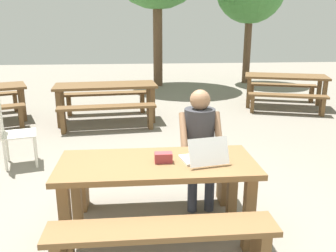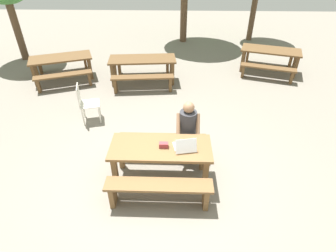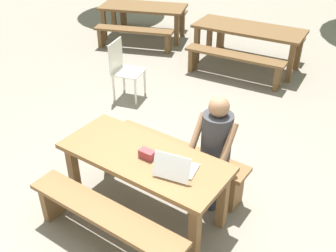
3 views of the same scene
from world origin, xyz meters
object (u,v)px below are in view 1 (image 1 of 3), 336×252
object	(u,v)px
laptop	(204,156)
picnic_table_distant	(106,90)
picnic_table_rear	(285,80)
small_pouch	(163,157)
plastic_chair	(12,131)
person_seated	(200,139)
picnic_table_front	(157,174)

from	to	relation	value
laptop	picnic_table_distant	size ratio (longest dim) A/B	0.20
picnic_table_rear	small_pouch	bearing A→B (deg)	-104.88
small_pouch	plastic_chair	distance (m)	2.73
small_pouch	picnic_table_distant	world-z (taller)	small_pouch
person_seated	picnic_table_rear	world-z (taller)	person_seated
picnic_table_front	person_seated	size ratio (longest dim) A/B	1.37
plastic_chair	laptop	bearing A→B (deg)	-145.50
small_pouch	picnic_table_front	bearing A→B (deg)	163.54
laptop	picnic_table_front	bearing A→B (deg)	-17.76
picnic_table_front	picnic_table_rear	xyz separation A→B (m)	(3.32, 5.11, 0.02)
laptop	small_pouch	xyz separation A→B (m)	(-0.35, 0.03, -0.02)
person_seated	laptop	bearing A→B (deg)	-96.59
small_pouch	person_seated	size ratio (longest dim) A/B	0.12
small_pouch	laptop	bearing A→B (deg)	-5.06
picnic_table_front	laptop	distance (m)	0.45
picnic_table_rear	picnic_table_distant	size ratio (longest dim) A/B	0.98
picnic_table_front	picnic_table_distant	distance (m)	4.22
picnic_table_front	person_seated	distance (m)	0.76
plastic_chair	picnic_table_distant	bearing A→B (deg)	-41.10
laptop	picnic_table_rear	distance (m)	5.92
plastic_chair	picnic_table_distant	world-z (taller)	plastic_chair
laptop	plastic_chair	size ratio (longest dim) A/B	0.44
picnic_table_rear	picnic_table_distant	bearing A→B (deg)	-149.13
laptop	picnic_table_distant	distance (m)	4.36
picnic_table_front	laptop	world-z (taller)	laptop
plastic_chair	picnic_table_distant	distance (m)	2.50
laptop	person_seated	bearing A→B (deg)	-107.71
small_pouch	picnic_table_distant	size ratio (longest dim) A/B	0.07
small_pouch	plastic_chair	size ratio (longest dim) A/B	0.16
person_seated	plastic_chair	bearing A→B (deg)	150.57
small_pouch	picnic_table_distant	xyz separation A→B (m)	(-0.83, 4.16, -0.14)
small_pouch	picnic_table_rear	size ratio (longest dim) A/B	0.08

